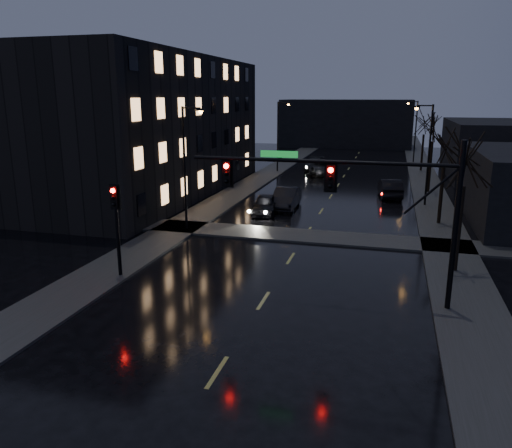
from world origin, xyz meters
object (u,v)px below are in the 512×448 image
Objects in this scene: oncoming_car_a at (265,204)px; oncoming_car_c at (322,167)px; oncoming_car_d at (315,164)px; lead_car at (390,188)px; oncoming_car_b at (286,198)px.

oncoming_car_c is (1.49, 20.32, 0.10)m from oncoming_car_a.
oncoming_car_c reaches higher than oncoming_car_d.
oncoming_car_a is 12.72m from lead_car.
oncoming_car_d is at bearing 106.17° from oncoming_car_c.
oncoming_car_a is 0.83× the size of oncoming_car_d.
oncoming_car_b reaches higher than oncoming_car_a.
oncoming_car_c is at bearing -69.30° from oncoming_car_d.
lead_car is (7.87, 6.65, 0.01)m from oncoming_car_b.
oncoming_car_b is at bearing -89.33° from oncoming_car_d.
lead_car reaches higher than oncoming_car_d.
lead_car is (9.00, 8.99, 0.09)m from oncoming_car_a.
oncoming_car_c is at bearing -63.61° from lead_car.
oncoming_car_b is 0.82× the size of oncoming_car_c.
oncoming_car_b is at bearing 33.05° from lead_car.
oncoming_car_d is (-1.31, 3.14, -0.08)m from oncoming_car_c.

